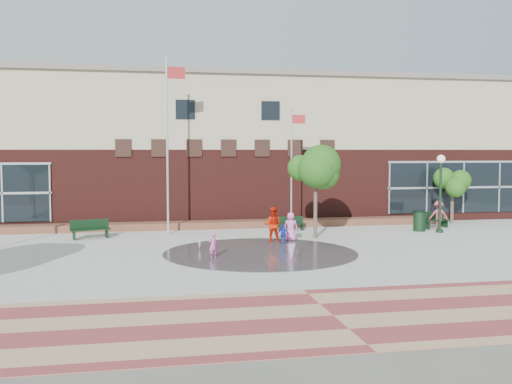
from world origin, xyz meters
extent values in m
plane|color=#666056|center=(0.00, 0.00, 0.00)|extent=(120.00, 120.00, 0.00)
cube|color=#A8A8A0|center=(0.00, 4.00, 0.00)|extent=(46.00, 18.00, 0.01)
cube|color=brown|center=(0.00, -7.00, 0.00)|extent=(46.00, 6.00, 0.01)
cylinder|color=#383A3D|center=(0.00, 3.00, 0.00)|extent=(8.40, 8.40, 0.01)
cube|color=#491B17|center=(0.00, 17.50, 2.25)|extent=(44.00, 10.00, 4.50)
cube|color=tan|center=(0.00, 17.50, 6.75)|extent=(44.00, 10.00, 4.50)
cube|color=slate|center=(0.00, 17.50, 9.05)|extent=(44.40, 10.40, 0.30)
cube|color=black|center=(15.00, 12.48, 2.11)|extent=(10.00, 0.12, 3.19)
cube|color=black|center=(-2.50, 12.48, 6.79)|extent=(1.10, 0.10, 1.10)
cube|color=black|center=(2.50, 12.48, 6.79)|extent=(1.10, 0.10, 1.10)
cube|color=maroon|center=(0.00, 11.60, 0.00)|extent=(26.00, 1.20, 0.40)
cylinder|color=silver|center=(-3.66, 9.60, 4.59)|extent=(0.11, 0.11, 9.18)
sphere|color=silver|center=(-3.66, 9.60, 9.24)|extent=(0.18, 0.18, 0.18)
cube|color=#B72829|center=(-3.17, 9.73, 8.51)|extent=(0.98, 0.28, 0.62)
cylinder|color=silver|center=(3.03, 9.51, 3.33)|extent=(0.09, 0.09, 6.66)
sphere|color=silver|center=(3.03, 9.51, 6.70)|extent=(0.14, 0.14, 0.14)
cube|color=#B72829|center=(3.41, 9.50, 6.15)|extent=(0.77, 0.02, 0.47)
cylinder|color=black|center=(10.80, 7.51, 1.90)|extent=(0.13, 0.13, 3.79)
cylinder|color=black|center=(10.80, 7.51, 0.09)|extent=(0.40, 0.40, 0.18)
sphere|color=white|center=(10.80, 7.51, 3.99)|extent=(0.45, 0.45, 0.45)
cube|color=black|center=(-7.56, 8.68, 0.49)|extent=(2.02, 1.08, 0.06)
cube|color=black|center=(-7.63, 8.90, 0.73)|extent=(1.88, 0.61, 0.49)
cube|color=black|center=(3.09, 9.80, 0.39)|extent=(1.59, 0.55, 0.05)
cube|color=black|center=(3.07, 9.99, 0.59)|extent=(1.56, 0.16, 0.39)
cube|color=black|center=(11.40, 9.13, 0.49)|extent=(2.00, 1.31, 0.07)
cube|color=black|center=(11.30, 9.35, 0.74)|extent=(1.79, 0.87, 0.49)
cylinder|color=black|center=(9.97, 8.24, 0.55)|extent=(0.66, 0.66, 1.09)
cylinder|color=black|center=(9.97, 8.24, 1.11)|extent=(0.70, 0.70, 0.07)
cylinder|color=#45342D|center=(3.60, 6.81, 1.35)|extent=(0.18, 0.18, 2.71)
cylinder|color=#45342D|center=(13.53, 11.14, 1.13)|extent=(0.19, 0.19, 2.25)
cone|color=white|center=(0.86, 0.94, 0.00)|extent=(0.34, 0.34, 0.66)
cone|color=white|center=(-2.51, 4.35, 0.00)|extent=(0.20, 0.20, 0.45)
imported|color=#CA50A8|center=(-2.16, 2.20, 0.53)|extent=(0.46, 0.39, 1.07)
imported|color=red|center=(1.18, 5.86, 0.87)|extent=(1.01, 0.89, 1.74)
imported|color=#EF63C4|center=(2.14, 6.10, 0.72)|extent=(0.79, 0.61, 1.43)
imported|color=#1D28AE|center=(1.52, 5.07, 0.51)|extent=(0.63, 0.55, 1.01)
imported|color=#BF425A|center=(11.47, 8.92, 0.81)|extent=(1.15, 0.83, 1.61)
camera|label=1|loc=(-5.04, -22.15, 4.46)|focal=42.00mm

